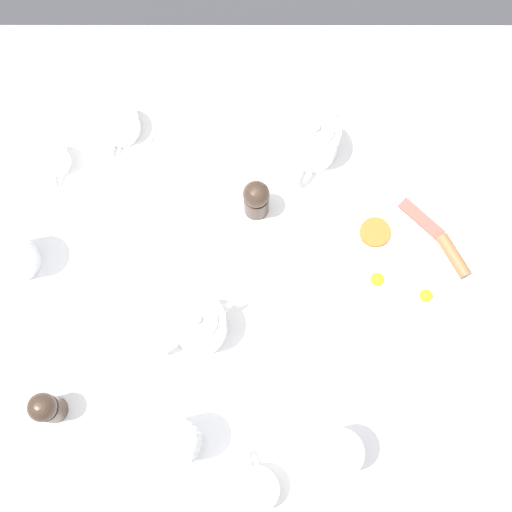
% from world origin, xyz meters
% --- Properties ---
extents(ground_plane, '(8.00, 8.00, 0.00)m').
position_xyz_m(ground_plane, '(0.00, 0.00, 0.00)').
color(ground_plane, '#333338').
extents(table, '(1.05, 1.22, 0.71)m').
position_xyz_m(table, '(0.00, 0.00, 0.66)').
color(table, white).
rests_on(table, ground_plane).
extents(breakfast_plate, '(0.32, 0.32, 0.04)m').
position_xyz_m(breakfast_plate, '(0.00, 0.30, 0.72)').
color(breakfast_plate, white).
rests_on(breakfast_plate, table).
extents(teapot_near, '(0.18, 0.10, 0.12)m').
position_xyz_m(teapot_near, '(-0.23, 0.11, 0.76)').
color(teapot_near, white).
rests_on(teapot_near, table).
extents(teapot_far, '(0.12, 0.17, 0.12)m').
position_xyz_m(teapot_far, '(0.14, -0.11, 0.76)').
color(teapot_far, white).
rests_on(teapot_far, table).
extents(teacup_with_saucer_left, '(0.13, 0.13, 0.07)m').
position_xyz_m(teacup_with_saucer_left, '(-0.27, -0.28, 0.74)').
color(teacup_with_saucer_left, white).
rests_on(teacup_with_saucer_left, table).
extents(teacup_with_saucer_right, '(0.13, 0.13, 0.07)m').
position_xyz_m(teacup_with_saucer_right, '(0.43, 0.00, 0.74)').
color(teacup_with_saucer_right, white).
rests_on(teacup_with_saucer_right, table).
extents(water_glass_tall, '(0.08, 0.08, 0.15)m').
position_xyz_m(water_glass_tall, '(0.01, -0.47, 0.79)').
color(water_glass_tall, white).
rests_on(water_glass_tall, table).
extents(water_glass_short, '(0.08, 0.08, 0.15)m').
position_xyz_m(water_glass_short, '(0.35, -0.14, 0.79)').
color(water_glass_short, white).
rests_on(water_glass_short, table).
extents(wine_glass_spare, '(0.08, 0.08, 0.13)m').
position_xyz_m(wine_glass_spare, '(0.37, 0.14, 0.78)').
color(wine_glass_spare, white).
rests_on(wine_glass_spare, table).
extents(creamer_jug, '(0.09, 0.07, 0.06)m').
position_xyz_m(creamer_jug, '(-0.20, -0.41, 0.75)').
color(creamer_jug, white).
rests_on(creamer_jug, table).
extents(pepper_grinder, '(0.05, 0.05, 0.11)m').
position_xyz_m(pepper_grinder, '(0.29, -0.38, 0.77)').
color(pepper_grinder, '#38281E').
rests_on(pepper_grinder, table).
extents(salt_grinder, '(0.05, 0.05, 0.11)m').
position_xyz_m(salt_grinder, '(-0.10, 0.00, 0.77)').
color(salt_grinder, '#38281E').
rests_on(salt_grinder, table).
extents(fork_by_plate, '(0.13, 0.14, 0.00)m').
position_xyz_m(fork_by_plate, '(-0.22, 0.47, 0.72)').
color(fork_by_plate, silver).
rests_on(fork_by_plate, table).
extents(knife_by_plate, '(0.15, 0.14, 0.00)m').
position_xyz_m(knife_by_plate, '(0.11, -0.34, 0.72)').
color(knife_by_plate, silver).
rests_on(knife_by_plate, table).
extents(spoon_for_tea, '(0.14, 0.10, 0.00)m').
position_xyz_m(spoon_for_tea, '(0.26, 0.45, 0.72)').
color(spoon_for_tea, silver).
rests_on(spoon_for_tea, table).
extents(fork_spare, '(0.02, 0.18, 0.00)m').
position_xyz_m(fork_spare, '(-0.38, -0.07, 0.72)').
color(fork_spare, silver).
rests_on(fork_spare, table).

